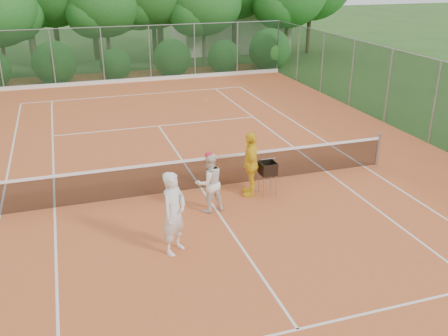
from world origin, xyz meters
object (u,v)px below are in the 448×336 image
(player_white, at_px, (174,213))
(player_center_grp, at_px, (209,182))
(player_yellow, at_px, (251,164))
(ball_hopper, at_px, (268,169))

(player_white, bearing_deg, player_center_grp, 9.94)
(player_white, distance_m, player_center_grp, 2.17)
(player_yellow, distance_m, ball_hopper, 0.51)
(player_white, relative_size, player_yellow, 1.05)
(player_yellow, relative_size, ball_hopper, 1.91)
(player_white, bearing_deg, player_yellow, -1.70)
(player_white, xyz_separation_m, player_yellow, (2.72, 2.33, -0.04))
(player_yellow, xyz_separation_m, ball_hopper, (0.46, -0.14, -0.16))
(player_center_grp, height_order, ball_hopper, player_center_grp)
(player_center_grp, xyz_separation_m, ball_hopper, (1.85, 0.47, -0.05))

